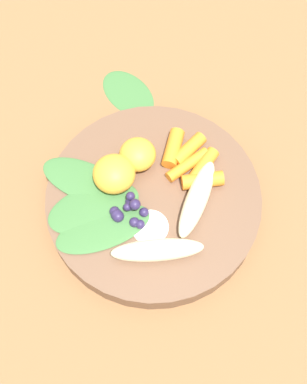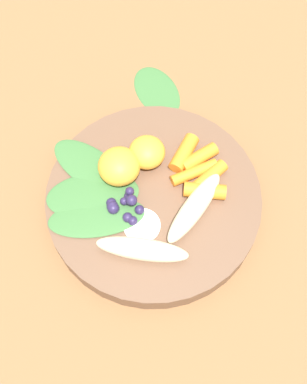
# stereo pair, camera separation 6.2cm
# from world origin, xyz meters

# --- Properties ---
(ground_plane) EXTENTS (2.40, 2.40, 0.00)m
(ground_plane) POSITION_xyz_m (0.00, 0.00, 0.00)
(ground_plane) COLOR brown
(bowl) EXTENTS (0.27, 0.27, 0.03)m
(bowl) POSITION_xyz_m (0.00, 0.00, 0.02)
(bowl) COLOR brown
(bowl) RESTS_ON ground_plane
(banana_peeled_left) EXTENTS (0.11, 0.07, 0.03)m
(banana_peeled_left) POSITION_xyz_m (-0.03, 0.04, 0.04)
(banana_peeled_left) COLOR beige
(banana_peeled_left) RESTS_ON bowl
(banana_peeled_right) EXTENTS (0.10, 0.09, 0.03)m
(banana_peeled_right) POSITION_xyz_m (0.05, 0.06, 0.04)
(banana_peeled_right) COLOR beige
(banana_peeled_right) RESTS_ON bowl
(orange_segment_near) EXTENTS (0.05, 0.05, 0.04)m
(orange_segment_near) POSITION_xyz_m (0.02, -0.05, 0.05)
(orange_segment_near) COLOR #F4A833
(orange_segment_near) RESTS_ON bowl
(orange_segment_far) EXTENTS (0.05, 0.05, 0.04)m
(orange_segment_far) POSITION_xyz_m (-0.02, -0.05, 0.05)
(orange_segment_far) COLOR #F4A833
(orange_segment_far) RESTS_ON bowl
(carrot_front) EXTENTS (0.05, 0.05, 0.02)m
(carrot_front) POSITION_xyz_m (-0.06, 0.03, 0.04)
(carrot_front) COLOR orange
(carrot_front) RESTS_ON bowl
(carrot_mid_left) EXTENTS (0.06, 0.03, 0.02)m
(carrot_mid_left) POSITION_xyz_m (-0.07, 0.02, 0.04)
(carrot_mid_left) COLOR orange
(carrot_mid_left) RESTS_ON bowl
(carrot_mid_right) EXTENTS (0.06, 0.02, 0.01)m
(carrot_mid_right) POSITION_xyz_m (-0.06, -0.00, 0.04)
(carrot_mid_right) COLOR orange
(carrot_mid_right) RESTS_ON bowl
(carrot_rear) EXTENTS (0.05, 0.02, 0.02)m
(carrot_rear) POSITION_xyz_m (-0.08, -0.02, 0.04)
(carrot_rear) COLOR orange
(carrot_rear) RESTS_ON bowl
(carrot_small) EXTENTS (0.05, 0.05, 0.02)m
(carrot_small) POSITION_xyz_m (-0.06, -0.03, 0.04)
(carrot_small) COLOR orange
(carrot_small) RESTS_ON bowl
(blueberry_pile) EXTENTS (0.04, 0.05, 0.03)m
(blueberry_pile) POSITION_xyz_m (0.04, -0.00, 0.04)
(blueberry_pile) COLOR #2D234C
(blueberry_pile) RESTS_ON bowl
(coconut_shred_patch) EXTENTS (0.05, 0.05, 0.00)m
(coconut_shred_patch) POSITION_xyz_m (0.03, 0.03, 0.03)
(coconut_shred_patch) COLOR white
(coconut_shred_patch) RESTS_ON bowl
(kale_leaf_left) EXTENTS (0.10, 0.13, 0.01)m
(kale_leaf_left) POSITION_xyz_m (0.05, -0.07, 0.03)
(kale_leaf_left) COLOR #3D7038
(kale_leaf_left) RESTS_ON bowl
(kale_leaf_right) EXTENTS (0.13, 0.10, 0.01)m
(kale_leaf_right) POSITION_xyz_m (0.07, -0.04, 0.03)
(kale_leaf_right) COLOR #3D7038
(kale_leaf_right) RESTS_ON bowl
(kale_leaf_rear) EXTENTS (0.13, 0.09, 0.01)m
(kale_leaf_rear) POSITION_xyz_m (0.08, -0.01, 0.03)
(kale_leaf_rear) COLOR #3D7038
(kale_leaf_rear) RESTS_ON bowl
(kale_leaf_stray) EXTENTS (0.06, 0.10, 0.01)m
(kale_leaf_stray) POSITION_xyz_m (-0.09, -0.16, 0.00)
(kale_leaf_stray) COLOR #3D7038
(kale_leaf_stray) RESTS_ON ground_plane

